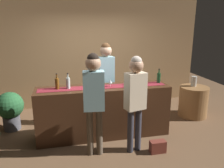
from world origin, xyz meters
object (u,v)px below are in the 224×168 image
Objects in this scene: customer_sipping at (135,94)px; handbag at (158,147)px; wine_bottle_amber at (57,83)px; wine_bottle_clear at (68,83)px; wine_glass_near_customer at (100,82)px; bartender at (106,74)px; potted_plant_tall at (10,108)px; wine_bottle_green at (159,78)px; vase_on_side_table at (194,81)px; round_side_table at (193,101)px; customer_browsing at (94,94)px; wine_glass_far_end at (110,82)px; wine_glass_mid_counter at (128,80)px.

customer_sipping is 6.11× the size of handbag.
wine_bottle_amber and wine_bottle_clear have the same top height.
wine_bottle_clear is at bearing 173.14° from wine_glass_near_customer.
potted_plant_tall is at bearing -11.55° from bartender.
wine_bottle_green is at bearing -11.57° from potted_plant_tall.
round_side_table is at bearing -97.78° from vase_on_side_table.
customer_browsing is 7.38× the size of vase_on_side_table.
wine_glass_far_end is at bearing -166.76° from round_side_table.
wine_bottle_amber is 0.17× the size of customer_browsing.
wine_glass_mid_counter is 1.91m from vase_on_side_table.
wine_bottle_amber reaches higher than round_side_table.
wine_glass_mid_counter is (1.17, -0.01, -0.01)m from wine_bottle_clear.
bartender reaches higher than handbag.
vase_on_side_table is at bearing 14.98° from wine_glass_far_end.
wine_glass_mid_counter is at bearing 68.31° from customer_sipping.
customer_browsing is (0.39, -0.68, -0.03)m from wine_bottle_clear.
handbag is at bearing -42.63° from wine_glass_near_customer.
wine_bottle_green is at bearing 4.12° from wine_glass_near_customer.
wine_bottle_green is at bearing 32.12° from customer_browsing.
wine_bottle_green is 1.14m from bartender.
wine_glass_far_end is at bearing -3.70° from wine_bottle_amber.
bartender is 2.19× the size of potted_plant_tall.
wine_bottle_clear reaches higher than potted_plant_tall.
wine_bottle_green is 1.08× the size of handbag.
customer_browsing is at bearing -154.14° from wine_bottle_green.
handbag is (-1.50, -1.34, -0.26)m from round_side_table.
wine_bottle_amber is 1.37m from wine_glass_mid_counter.
customer_browsing reaches higher than vase_on_side_table.
wine_bottle_green is 0.18× the size of customer_sipping.
wine_glass_mid_counter and wine_glass_far_end have the same top height.
wine_bottle_clear is at bearing 179.67° from wine_glass_mid_counter.
vase_on_side_table is at bearing 23.98° from wine_bottle_green.
customer_sipping is at bearing 2.55° from customer_browsing.
wine_bottle_green is (1.83, 0.02, 0.00)m from wine_bottle_clear.
customer_sipping is at bearing -66.99° from wine_glass_far_end.
wine_bottle_clear is at bearing 131.34° from customer_sipping.
wine_bottle_green is at bearing 0.52° from wine_bottle_clear.
wine_glass_far_end is at bearing -165.02° from vase_on_side_table.
potted_plant_tall is (-2.02, 0.70, -0.65)m from wine_glass_far_end.
vase_on_side_table is (2.99, 0.53, -0.27)m from wine_bottle_clear.
customer_browsing reaches higher than wine_bottle_green.
bartender is (0.83, 0.55, 0.01)m from wine_bottle_clear.
wine_glass_far_end reaches higher than handbag.
potted_plant_tall is (-1.82, 0.71, -0.65)m from wine_glass_near_customer.
round_side_table is (2.18, 0.51, -0.75)m from wine_glass_far_end.
wine_glass_mid_counter reaches higher than round_side_table.
wine_glass_far_end is at bearing -176.02° from wine_bottle_green.
vase_on_side_table is (0.01, 0.07, 0.49)m from round_side_table.
wine_glass_far_end is 0.73m from customer_sipping.
wine_glass_near_customer is 0.60× the size of vase_on_side_table.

